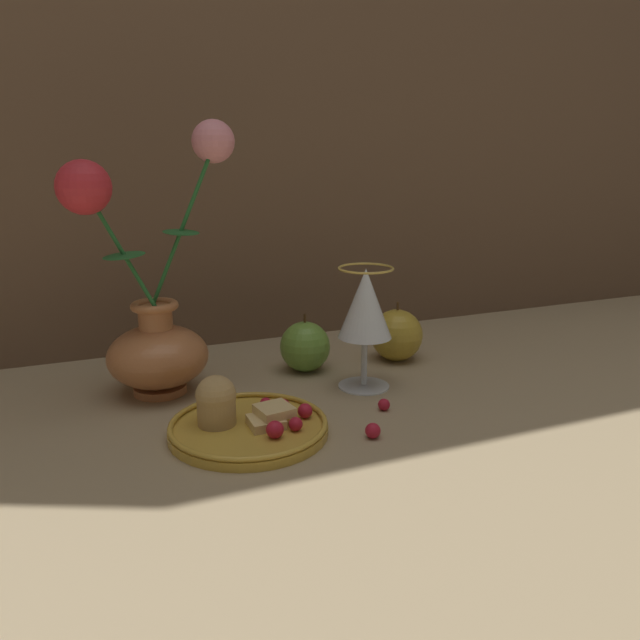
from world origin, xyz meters
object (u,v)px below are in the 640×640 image
Objects in this scene: plate_with_pastries at (244,421)px; wine_glass at (365,308)px; vase at (154,316)px; apple_near_glass at (305,347)px; apple_beside_vase at (397,335)px.

wine_glass is (0.19, 0.08, 0.09)m from plate_with_pastries.
apple_near_glass is at bearing 2.21° from vase.
vase is 1.94× the size of plate_with_pastries.
apple_near_glass is at bearing 176.85° from apple_beside_vase.
wine_glass is 1.93× the size of apple_near_glass.
wine_glass is at bearing -139.29° from apple_beside_vase.
plate_with_pastries is 2.11× the size of apple_near_glass.
vase is at bearing 113.32° from plate_with_pastries.
apple_beside_vase is at bearing 29.50° from plate_with_pastries.
vase reaches higher than plate_with_pastries.
plate_with_pastries is 0.22m from wine_glass.
vase reaches higher than apple_near_glass.
plate_with_pastries is at bearing -150.50° from apple_beside_vase.
vase is 0.35m from apple_beside_vase.
apple_near_glass is at bearing 118.69° from wine_glass.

